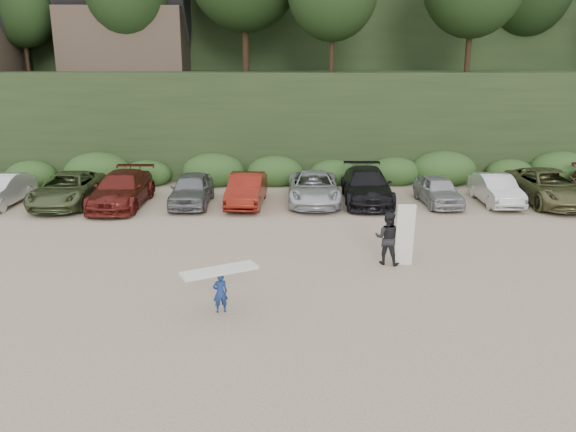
{
  "coord_description": "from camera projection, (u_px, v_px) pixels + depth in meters",
  "views": [
    {
      "loc": [
        -2.06,
        -16.23,
        6.61
      ],
      "look_at": [
        -1.62,
        3.0,
        1.3
      ],
      "focal_mm": 35.0,
      "sensor_mm": 36.0,
      "label": 1
    }
  ],
  "objects": [
    {
      "name": "ground",
      "position": [
        342.0,
        282.0,
        17.45
      ],
      "size": [
        120.0,
        120.0,
        0.0
      ],
      "primitive_type": "plane",
      "color": "tan",
      "rests_on": "ground"
    },
    {
      "name": "hillside_backdrop",
      "position": [
        295.0,
        7.0,
        49.08
      ],
      "size": [
        90.0,
        41.5,
        28.0
      ],
      "color": "black",
      "rests_on": "ground"
    },
    {
      "name": "parked_cars",
      "position": [
        293.0,
        188.0,
        26.81
      ],
      "size": [
        34.29,
        6.15,
        1.6
      ],
      "color": "silver",
      "rests_on": "ground"
    },
    {
      "name": "child_surfer",
      "position": [
        220.0,
        283.0,
        15.11
      ],
      "size": [
        2.12,
        1.44,
        1.25
      ],
      "color": "navy",
      "rests_on": "ground"
    },
    {
      "name": "adult_surfer",
      "position": [
        389.0,
        238.0,
        18.74
      ],
      "size": [
        1.36,
        0.97,
        2.14
      ],
      "color": "black",
      "rests_on": "ground"
    }
  ]
}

